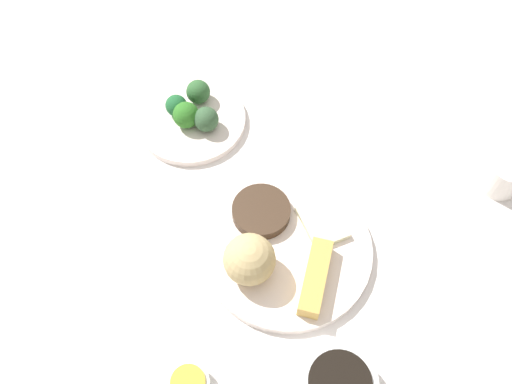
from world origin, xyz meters
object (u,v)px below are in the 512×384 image
Objects in this scene: sauce_ramekin_hot_mustard at (189,384)px; teacup at (504,176)px; main_plate at (286,249)px; broccoli_plate at (191,120)px.

teacup reaches higher than sauce_ramekin_hot_mustard.
main_plate is 0.39m from teacup.
teacup is (0.39, 0.00, 0.02)m from main_plate.
sauce_ramekin_hot_mustard is (-0.20, -0.15, 0.00)m from main_plate.
broccoli_plate is 3.40× the size of sauce_ramekin_hot_mustard.
sauce_ramekin_hot_mustard is 0.90× the size of teacup.
teacup is (0.46, -0.30, 0.02)m from broccoli_plate.
sauce_ramekin_hot_mustard is 0.60m from teacup.
sauce_ramekin_hot_mustard is (-0.12, -0.45, 0.00)m from broccoli_plate.
broccoli_plate is 0.55m from teacup.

